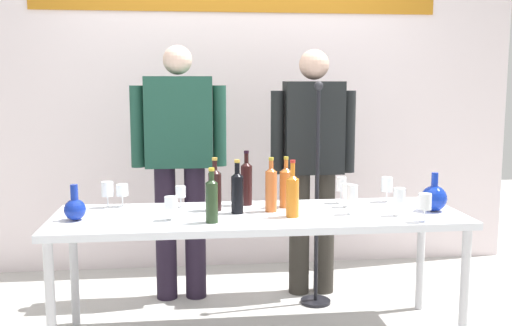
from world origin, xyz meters
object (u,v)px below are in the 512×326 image
wine_bottle_3 (292,194)px  wine_bottle_6 (237,191)px  wine_glass_left_0 (171,203)px  wine_glass_right_1 (347,191)px  wine_bottle_4 (212,199)px  wine_glass_left_2 (107,189)px  decanter_blue_right (434,198)px  wine_glass_left_1 (181,192)px  decanter_blue_left (75,208)px  wine_bottle_1 (246,182)px  wine_glass_left_3 (122,191)px  wine_bottle_0 (271,188)px  wine_glass_right_2 (352,194)px  presenter_right (313,157)px  wine_bottle_2 (215,188)px  wine_glass_right_3 (341,185)px  display_table (259,223)px  microphone_stand (317,232)px  wine_glass_right_4 (399,196)px  presenter_left (179,155)px  wine_bottle_5 (286,186)px  wine_glass_right_0 (425,202)px  wine_glass_right_5 (387,185)px

wine_bottle_3 → wine_bottle_6: wine_bottle_3 is taller
wine_glass_left_0 → wine_glass_right_1: 1.05m
wine_bottle_4 → wine_glass_left_2: 0.74m
decanter_blue_right → wine_glass_left_1: size_ratio=1.74×
decanter_blue_left → decanter_blue_right: bearing=0.0°
wine_bottle_3 → wine_bottle_1: bearing=122.7°
decanter_blue_left → wine_glass_left_3: 0.39m
wine_bottle_0 → wine_glass_right_2: 0.46m
wine_bottle_1 → wine_glass_left_3: wine_bottle_1 is taller
wine_bottle_6 → wine_glass_left_0: 0.39m
presenter_right → wine_bottle_1: 0.68m
wine_bottle_0 → wine_bottle_6: wine_bottle_0 is taller
wine_glass_left_1 → wine_bottle_1: bearing=4.5°
wine_bottle_0 → wine_bottle_2: size_ratio=1.01×
wine_bottle_3 → wine_glass_right_3: bearing=42.4°
wine_bottle_2 → wine_bottle_4: wine_bottle_2 is taller
wine_glass_left_2 → wine_glass_left_3: (0.08, 0.02, -0.01)m
wine_bottle_4 → wine_glass_left_3: bearing=138.1°
display_table → microphone_stand: (0.44, 0.48, -0.19)m
wine_bottle_2 → wine_glass_right_2: wine_bottle_2 is taller
microphone_stand → wine_glass_right_3: bearing=-69.6°
wine_glass_right_4 → wine_glass_left_1: bearing=163.8°
wine_bottle_3 → wine_glass_right_2: size_ratio=1.88×
wine_glass_right_1 → wine_bottle_6: bearing=-172.2°
display_table → decanter_blue_right: 1.02m
wine_glass_right_4 → presenter_left: bearing=145.8°
wine_bottle_4 → wine_glass_right_2: bearing=7.6°
decanter_blue_right → wine_bottle_0: wine_bottle_0 is taller
wine_bottle_2 → wine_glass_right_3: bearing=8.5°
wine_bottle_1 → wine_bottle_5: bearing=-22.1°
display_table → wine_glass_left_3: (-0.79, 0.28, 0.15)m
display_table → wine_bottle_2: (-0.24, 0.11, 0.19)m
wine_glass_right_0 → wine_glass_right_3: size_ratio=0.95×
wine_bottle_4 → microphone_stand: size_ratio=0.20×
presenter_left → wine_glass_left_3: 0.55m
wine_glass_left_0 → wine_glass_left_3: bearing=128.0°
wine_glass_right_2 → wine_glass_left_1: bearing=163.2°
wine_glass_right_1 → wine_glass_right_4: size_ratio=0.91×
wine_glass_right_0 → wine_bottle_4: bearing=174.1°
wine_bottle_0 → wine_bottle_2: wine_bottle_0 is taller
decanter_blue_left → wine_glass_left_2: size_ratio=1.26×
decanter_blue_left → wine_glass_right_5: decanter_blue_left is taller
wine_bottle_1 → wine_glass_right_5: (0.87, -0.01, -0.04)m
wine_glass_left_3 → wine_glass_right_4: bearing=-15.0°
wine_bottle_0 → wine_bottle_1: 0.23m
presenter_right → wine_glass_left_0: bearing=-139.9°
wine_bottle_2 → wine_glass_right_0: 1.17m
presenter_right → wine_bottle_4: bearing=-129.8°
wine_bottle_3 → wine_glass_right_1: wine_bottle_3 is taller
decanter_blue_left → presenter_right: presenter_right is taller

